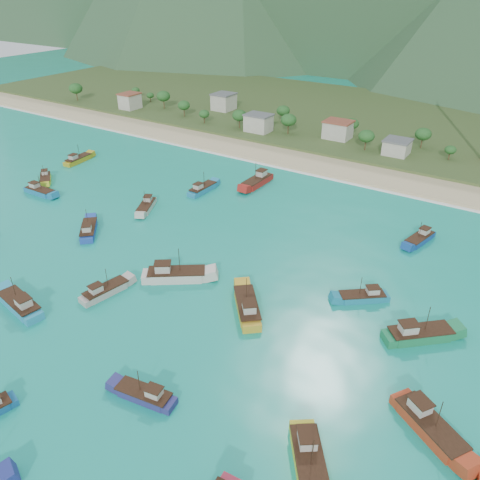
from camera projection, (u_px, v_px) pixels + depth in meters
The scene contains 23 objects.
ground at pixel (160, 279), 95.71m from camera, with size 600.00×600.00×0.00m, color #0B8374.
beach at pixel (321, 165), 153.38m from camera, with size 400.00×18.00×1.20m, color beige.
land at pixel (381, 122), 197.90m from camera, with size 400.00×110.00×2.40m, color #385123.
surf_line at pixel (308, 174), 146.44m from camera, with size 400.00×2.50×0.08m, color white.
village at pixel (372, 137), 163.75m from camera, with size 217.48×33.17×7.57m.
vegetation at pixel (330, 128), 171.65m from camera, with size 276.11×25.77×8.40m.
boat_1 at pixel (147, 207), 124.07m from camera, with size 7.06×10.15×5.84m.
boat_3 at pixel (419, 335), 79.48m from camera, with size 11.32×10.71×7.11m.
boat_4 at pixel (257, 182), 138.28m from camera, with size 3.92×12.71×7.48m.
boat_6 at pixel (89, 230), 112.39m from camera, with size 9.55×9.92×6.28m.
boat_7 at pixel (145, 395), 68.34m from camera, with size 9.80×4.23×5.60m.
boat_8 at pixel (420, 239), 108.71m from camera, with size 5.20×10.35×5.87m.
boat_9 at pixel (20, 305), 86.69m from camera, with size 12.33×5.49×7.04m.
boat_11 at pixel (175, 275), 95.06m from camera, with size 12.80×10.69×7.68m.
boat_12 at pixel (105, 291), 90.82m from camera, with size 4.64×10.25×5.84m.
boat_14 at pixel (78, 160), 155.30m from camera, with size 4.26×10.85×6.25m.
boat_18 at pixel (247, 307), 86.02m from camera, with size 10.57×11.51×7.14m.
boat_19 at pixel (309, 463), 58.54m from camera, with size 9.79×11.74×7.04m.
boat_20 at pixel (40, 192), 132.53m from camera, with size 10.47×3.30×6.15m.
boat_21 at pixel (203, 189), 133.98m from camera, with size 3.26×10.51×6.18m.
boat_22 at pixel (429, 426), 63.34m from camera, with size 11.88×9.41×7.02m.
boat_23 at pixel (46, 179), 141.13m from camera, with size 9.14×7.99×5.57m.
boat_24 at pixel (363, 297), 89.17m from camera, with size 9.28×8.21×5.68m.
Camera 1 is at (56.87, -57.67, 54.14)m, focal length 35.00 mm.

